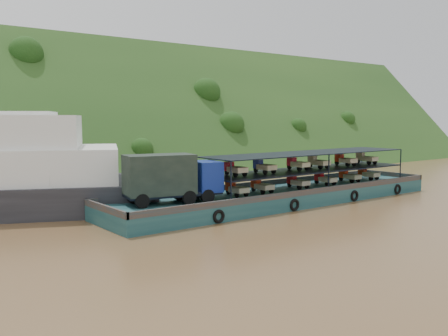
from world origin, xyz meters
TOP-DOWN VIEW (x-y plane):
  - ground at (0.00, 0.00)m, footprint 160.00×160.00m
  - hillside at (0.00, 36.00)m, footprint 140.00×39.60m
  - cargo_barge at (0.38, -0.74)m, footprint 35.00×7.18m

SIDE VIEW (x-z plane):
  - ground at x=0.00m, z-range 0.00..0.00m
  - hillside at x=0.00m, z-range -19.80..19.80m
  - cargo_barge at x=0.38m, z-range -1.26..3.79m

